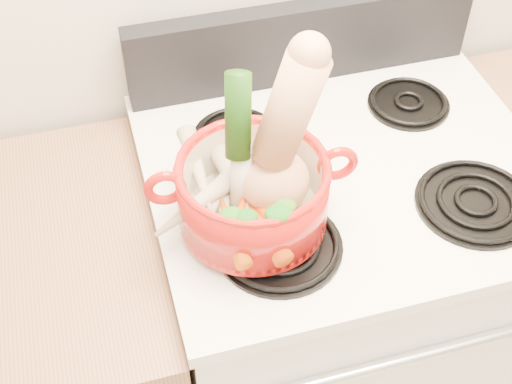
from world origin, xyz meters
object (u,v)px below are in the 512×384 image
object	(u,v)px
stove_body	(329,309)
squash	(275,137)
leek	(241,146)
dutch_oven	(253,194)

from	to	relation	value
stove_body	squash	distance (m)	0.72
stove_body	leek	xyz separation A→B (m)	(-0.24, -0.08, 0.67)
stove_body	dutch_oven	size ratio (longest dim) A/B	3.51
stove_body	dutch_oven	world-z (taller)	dutch_oven
leek	dutch_oven	bearing A→B (deg)	-22.66
squash	stove_body	bearing A→B (deg)	36.56
leek	squash	bearing A→B (deg)	10.31
leek	stove_body	bearing A→B (deg)	39.80
dutch_oven	squash	distance (m)	0.12
stove_body	dutch_oven	xyz separation A→B (m)	(-0.22, -0.10, 0.57)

